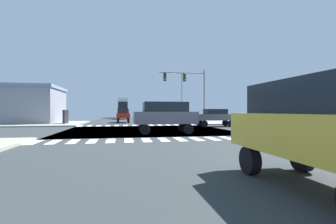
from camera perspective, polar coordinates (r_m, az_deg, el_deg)
ground at (r=21.60m, az=-4.92°, el=-4.27°), size 90.00×90.00×0.05m
sidewalk_corner_ne at (r=36.72m, az=13.78°, el=-2.26°), size 12.00×12.00×0.14m
sidewalk_corner_nw at (r=35.20m, az=-28.58°, el=-2.39°), size 12.00×12.00×0.14m
crosswalk_near at (r=14.35m, az=-3.04°, el=-6.44°), size 13.50×2.00×0.01m
crosswalk_far at (r=28.84m, az=-6.83°, el=-3.07°), size 13.50×2.00×0.01m
traffic_signal_mast at (r=30.18m, az=4.53°, el=6.43°), size 5.73×0.55×6.71m
street_lamp at (r=41.23m, az=2.89°, el=4.57°), size 1.78×0.32×7.99m
suv_farside_1 at (r=18.20m, az=-0.66°, el=-0.64°), size 4.60×1.96×2.34m
pickup_crossing_2 at (r=50.24m, az=-10.41°, el=-0.19°), size 2.00×5.10×2.35m
suv_queued_2 at (r=6.04m, az=32.32°, el=-2.47°), size 1.96×4.60×2.34m
sedan_leading_1 at (r=26.79m, az=10.91°, el=-0.95°), size 4.30×1.80×1.88m
box_truck_middle_1 at (r=60.07m, az=-10.43°, el=1.10°), size 2.40×7.20×4.85m
sedan_outer_2 at (r=35.76m, az=-10.36°, el=-0.65°), size 1.80×4.30×1.88m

